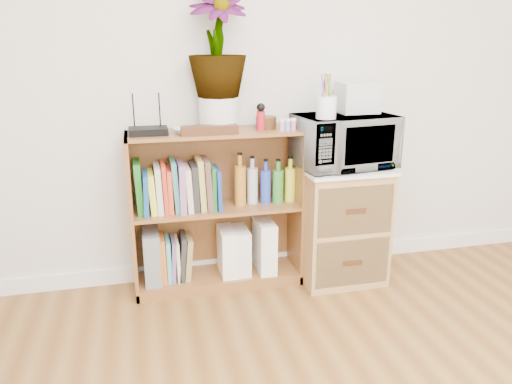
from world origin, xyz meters
name	(u,v)px	position (x,y,z in m)	size (l,w,h in m)	color
skirting_board	(268,260)	(0.00, 2.24, 0.05)	(4.00, 0.02, 0.10)	white
bookshelf	(217,210)	(-0.35, 2.10, 0.47)	(1.00, 0.30, 0.95)	brown
wicker_unit	(339,224)	(0.40, 2.02, 0.35)	(0.50, 0.45, 0.70)	#9E7542
microwave	(344,141)	(0.40, 2.02, 0.87)	(0.55, 0.38, 0.31)	silver
pen_cup	(326,107)	(0.24, 1.92, 1.09)	(0.11, 0.11, 0.12)	white
small_appliance	(357,98)	(0.50, 2.09, 1.12)	(0.22, 0.19, 0.18)	silver
router	(148,131)	(-0.72, 2.08, 0.97)	(0.21, 0.14, 0.04)	black
white_bowl	(185,131)	(-0.52, 2.07, 0.97)	(0.13, 0.13, 0.03)	silver
plant_pot	(219,114)	(-0.32, 2.12, 1.04)	(0.22, 0.22, 0.19)	silver
potted_plant	(217,44)	(-0.32, 2.12, 1.42)	(0.32, 0.32, 0.56)	#36772F
trinket_box	(209,130)	(-0.40, 2.00, 0.97)	(0.31, 0.08, 0.05)	#361C0E
kokeshi_doll	(261,121)	(-0.09, 2.06, 1.00)	(0.05, 0.05, 0.11)	#AE1523
wooden_bowl	(266,123)	(-0.05, 2.11, 0.98)	(0.12, 0.12, 0.07)	#39220F
paint_jars	(288,125)	(0.05, 2.01, 0.98)	(0.12, 0.04, 0.06)	pink
file_box	(152,256)	(-0.75, 2.10, 0.23)	(0.09, 0.25, 0.31)	slate
magazine_holder_left	(227,251)	(-0.30, 2.09, 0.21)	(0.09, 0.23, 0.28)	white
magazine_holder_mid	(241,250)	(-0.21, 2.09, 0.21)	(0.09, 0.22, 0.28)	white
magazine_holder_right	(264,245)	(-0.06, 2.09, 0.23)	(0.10, 0.26, 0.32)	white
cookbooks	(178,187)	(-0.57, 2.10, 0.64)	(0.48, 0.20, 0.30)	#207924
liquor_bottles	(271,180)	(-0.02, 2.10, 0.64)	(0.45, 0.07, 0.31)	#B67622
lower_books	(175,257)	(-0.61, 2.10, 0.20)	(0.20, 0.19, 0.27)	orange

